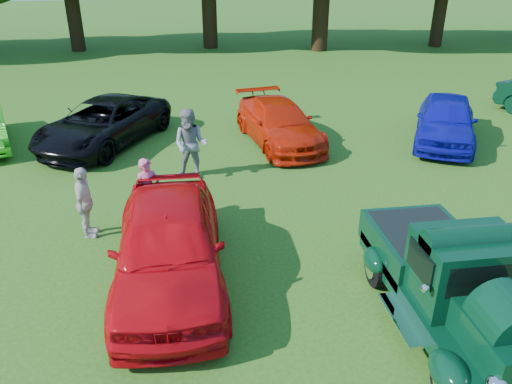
{
  "coord_description": "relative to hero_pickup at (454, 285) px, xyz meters",
  "views": [
    {
      "loc": [
        -2.0,
        -6.57,
        5.42
      ],
      "look_at": [
        -0.73,
        2.23,
        1.1
      ],
      "focal_mm": 35.0,
      "sensor_mm": 36.0,
      "label": 1
    }
  ],
  "objects": [
    {
      "name": "ground",
      "position": [
        -1.94,
        0.76,
        -0.75
      ],
      "size": [
        120.0,
        120.0,
        0.0
      ],
      "primitive_type": "plane",
      "color": "#215413",
      "rests_on": "ground"
    },
    {
      "name": "hero_pickup",
      "position": [
        0.0,
        0.0,
        0.0
      ],
      "size": [
        2.06,
        4.43,
        1.73
      ],
      "color": "black",
      "rests_on": "ground"
    },
    {
      "name": "red_convertible",
      "position": [
        -4.4,
        1.77,
        0.05
      ],
      "size": [
        1.89,
        4.7,
        1.6
      ],
      "primitive_type": "imported",
      "rotation": [
        0.0,
        0.0,
        -0.0
      ],
      "color": "red",
      "rests_on": "ground"
    },
    {
      "name": "back_car_black",
      "position": [
        -6.47,
        9.28,
        -0.07
      ],
      "size": [
        4.32,
        5.39,
        1.36
      ],
      "primitive_type": "imported",
      "rotation": [
        0.0,
        0.0,
        -0.5
      ],
      "color": "black",
      "rests_on": "ground"
    },
    {
      "name": "back_car_orange",
      "position": [
        -1.15,
        8.62,
        -0.11
      ],
      "size": [
        2.53,
        4.64,
        1.28
      ],
      "primitive_type": "imported",
      "rotation": [
        0.0,
        0.0,
        0.18
      ],
      "color": "#B91B06",
      "rests_on": "ground"
    },
    {
      "name": "back_car_blue",
      "position": [
        3.94,
        7.94,
        -0.02
      ],
      "size": [
        3.48,
        4.57,
        1.45
      ],
      "primitive_type": "imported",
      "rotation": [
        0.0,
        0.0,
        -0.48
      ],
      "color": "#0E0E9C",
      "rests_on": "ground"
    },
    {
      "name": "spectator_pink",
      "position": [
        -4.86,
        4.04,
        0.0
      ],
      "size": [
        0.65,
        0.55,
        1.5
      ],
      "primitive_type": "imported",
      "rotation": [
        0.0,
        0.0,
        0.42
      ],
      "color": "#BE4E75",
      "rests_on": "ground"
    },
    {
      "name": "spectator_grey",
      "position": [
        -3.89,
        6.33,
        0.18
      ],
      "size": [
        1.07,
        0.94,
        1.86
      ],
      "primitive_type": "imported",
      "rotation": [
        0.0,
        0.0,
        -0.3
      ],
      "color": "gray",
      "rests_on": "ground"
    },
    {
      "name": "spectator_white",
      "position": [
        -6.12,
        3.65,
        0.02
      ],
      "size": [
        0.38,
        0.91,
        1.54
      ],
      "primitive_type": "imported",
      "rotation": [
        0.0,
        0.0,
        1.57
      ],
      "color": "beige",
      "rests_on": "ground"
    }
  ]
}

